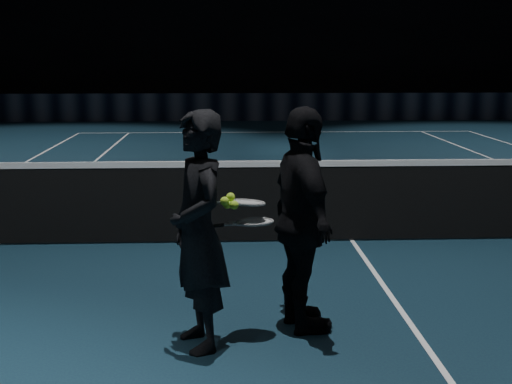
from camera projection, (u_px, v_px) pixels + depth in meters
floor at (352, 241)px, 8.32m from camera, size 36.00×36.00×0.00m
court_lines at (352, 240)px, 8.32m from camera, size 10.98×23.78×0.01m
net_mesh at (353, 203)px, 8.24m from camera, size 12.80×0.02×0.86m
net_tape at (354, 163)px, 8.15m from camera, size 12.80×0.03×0.07m
sponsor_backdrop at (268, 107)px, 23.44m from camera, size 22.00×0.15×0.90m
player_a at (198, 231)px, 5.15m from camera, size 0.61×0.75×1.76m
player_b at (303, 221)px, 5.49m from camera, size 0.65×1.10×1.76m
racket_lower at (255, 222)px, 5.33m from camera, size 0.71×0.45×0.03m
racket_upper at (247, 203)px, 5.31m from camera, size 0.71×0.49×0.10m
tennis_balls at (231, 202)px, 5.22m from camera, size 0.12×0.10×0.12m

